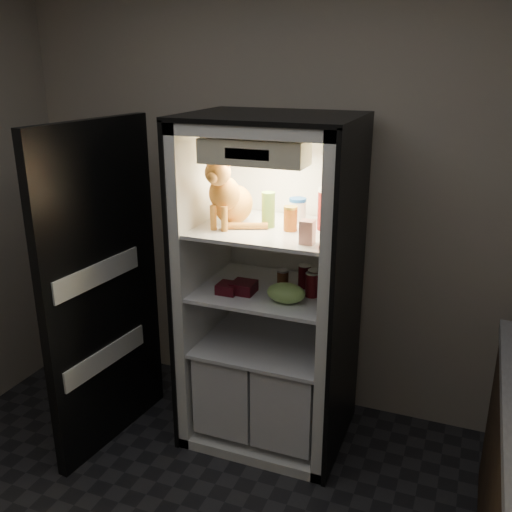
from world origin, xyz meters
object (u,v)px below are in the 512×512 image
at_px(tabby_cat, 229,198).
at_px(parmesan_shaker, 268,210).
at_px(refrigerator, 272,308).
at_px(berry_box_right, 244,287).
at_px(cream_carton, 307,232).
at_px(berry_box_left, 228,288).
at_px(soda_can_b, 315,282).
at_px(soda_can_c, 312,285).
at_px(pepper_jar, 330,209).
at_px(salsa_jar, 290,218).
at_px(condiment_jar, 283,277).
at_px(grape_bag, 286,293).
at_px(soda_can_a, 305,276).
at_px(mayo_tub, 298,210).

xyz_separation_m(tabby_cat, parmesan_shaker, (0.21, 0.04, -0.06)).
xyz_separation_m(refrigerator, berry_box_right, (-0.10, -0.17, 0.18)).
distance_m(tabby_cat, berry_box_right, 0.49).
bearing_deg(cream_carton, berry_box_left, 173.21).
distance_m(soda_can_b, soda_can_c, 0.03).
bearing_deg(tabby_cat, parmesan_shaker, 14.67).
bearing_deg(pepper_jar, berry_box_right, -155.36).
xyz_separation_m(salsa_jar, berry_box_left, (-0.30, -0.12, -0.39)).
height_order(condiment_jar, grape_bag, grape_bag).
relative_size(pepper_jar, soda_can_c, 1.66).
distance_m(salsa_jar, cream_carton, 0.23).
distance_m(cream_carton, soda_can_b, 0.40).
bearing_deg(berry_box_left, condiment_jar, 42.60).
distance_m(parmesan_shaker, salsa_jar, 0.14).
relative_size(tabby_cat, soda_can_b, 2.92).
xyz_separation_m(parmesan_shaker, cream_carton, (0.28, -0.20, -0.04)).
bearing_deg(soda_can_b, salsa_jar, -167.63).
relative_size(parmesan_shaker, soda_can_b, 1.36).
distance_m(salsa_jar, soda_can_c, 0.37).
bearing_deg(parmesan_shaker, soda_can_a, 24.65).
bearing_deg(berry_box_right, berry_box_left, -155.85).
bearing_deg(cream_carton, refrigerator, 136.36).
height_order(mayo_tub, salsa_jar, mayo_tub).
height_order(refrigerator, parmesan_shaker, refrigerator).
height_order(refrigerator, grape_bag, refrigerator).
height_order(salsa_jar, berry_box_left, salsa_jar).
xyz_separation_m(soda_can_a, grape_bag, (-0.03, -0.23, -0.01)).
xyz_separation_m(soda_can_a, soda_can_b, (0.08, -0.08, 0.00)).
distance_m(cream_carton, berry_box_right, 0.54).
bearing_deg(refrigerator, pepper_jar, 3.32).
bearing_deg(cream_carton, salsa_jar, 129.10).
distance_m(refrigerator, soda_can_b, 0.34).
distance_m(pepper_jar, cream_carton, 0.28).
height_order(parmesan_shaker, soda_can_c, parmesan_shaker).
height_order(refrigerator, soda_can_c, refrigerator).
xyz_separation_m(cream_carton, soda_can_a, (-0.09, 0.28, -0.34)).
bearing_deg(grape_bag, condiment_jar, 113.20).
bearing_deg(berry_box_right, refrigerator, 59.14).
xyz_separation_m(salsa_jar, grape_bag, (0.03, -0.13, -0.36)).
relative_size(cream_carton, grape_bag, 0.57).
xyz_separation_m(refrigerator, soda_can_a, (0.18, 0.03, 0.21)).
relative_size(soda_can_b, condiment_jar, 1.55).
bearing_deg(cream_carton, tabby_cat, 161.94).
bearing_deg(cream_carton, soda_can_c, 95.65).
relative_size(cream_carton, condiment_jar, 1.29).
xyz_separation_m(grape_bag, berry_box_left, (-0.33, 0.00, -0.02)).
xyz_separation_m(tabby_cat, mayo_tub, (0.32, 0.20, -0.09)).
height_order(salsa_jar, soda_can_c, salsa_jar).
bearing_deg(berry_box_left, pepper_jar, 24.56).
bearing_deg(soda_can_c, berry_box_left, -164.14).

